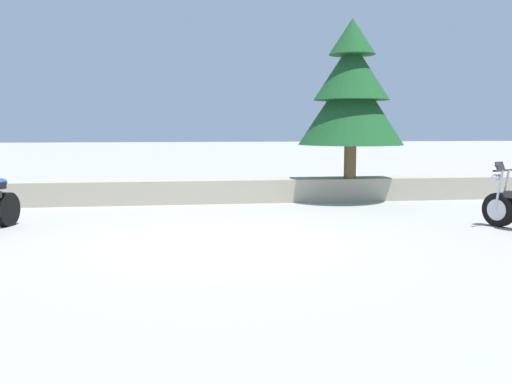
% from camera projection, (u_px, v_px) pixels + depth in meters
% --- Properties ---
extents(ground_plane, '(120.00, 120.00, 0.00)m').
position_uv_depth(ground_plane, '(219.00, 243.00, 8.77)').
color(ground_plane, '#A3A099').
extents(stone_wall, '(36.00, 0.80, 0.55)m').
position_uv_depth(stone_wall, '(205.00, 191.00, 13.46)').
color(stone_wall, '#A89E89').
rests_on(stone_wall, ground).
extents(pine_tree_far_left, '(2.52, 2.52, 3.81)m').
position_uv_depth(pine_tree_far_left, '(351.00, 92.00, 13.45)').
color(pine_tree_far_left, brown).
rests_on(pine_tree_far_left, stone_wall).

